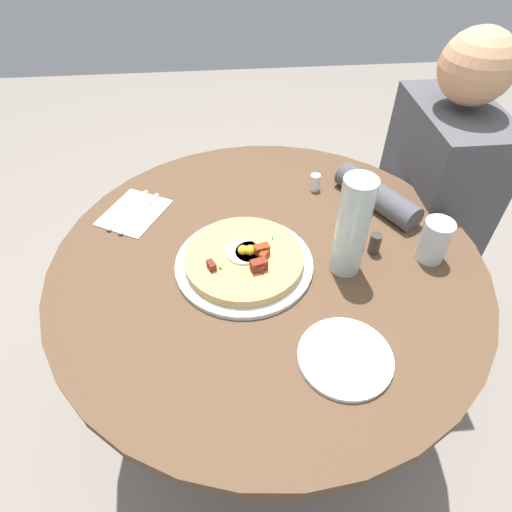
# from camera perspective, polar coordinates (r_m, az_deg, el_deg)

# --- Properties ---
(ground_plane) EXTENTS (6.00, 6.00, 0.00)m
(ground_plane) POSITION_cam_1_polar(r_m,az_deg,el_deg) (1.64, 1.03, -18.58)
(ground_plane) COLOR gray
(dining_table) EXTENTS (1.04, 1.04, 0.73)m
(dining_table) POSITION_cam_1_polar(r_m,az_deg,el_deg) (1.17, 1.38, -6.30)
(dining_table) COLOR brown
(dining_table) RESTS_ON ground_plane
(person_seated) EXTENTS (0.46, 0.48, 1.14)m
(person_seated) POSITION_cam_1_polar(r_m,az_deg,el_deg) (1.57, 20.70, 3.51)
(person_seated) COLOR #2D2D33
(person_seated) RESTS_ON ground_plane
(pizza_plate) EXTENTS (0.32, 0.32, 0.01)m
(pizza_plate) POSITION_cam_1_polar(r_m,az_deg,el_deg) (1.02, -1.58, -1.02)
(pizza_plate) COLOR silver
(pizza_plate) RESTS_ON dining_table
(breakfast_pizza) EXTENTS (0.28, 0.28, 0.05)m
(breakfast_pizza) POSITION_cam_1_polar(r_m,az_deg,el_deg) (1.01, -1.53, -0.30)
(breakfast_pizza) COLOR tan
(breakfast_pizza) RESTS_ON pizza_plate
(bread_plate) EXTENTS (0.19, 0.19, 0.01)m
(bread_plate) POSITION_cam_1_polar(r_m,az_deg,el_deg) (0.88, 11.64, -12.93)
(bread_plate) COLOR white
(bread_plate) RESTS_ON dining_table
(napkin) EXTENTS (0.22, 0.20, 0.00)m
(napkin) POSITION_cam_1_polar(r_m,az_deg,el_deg) (1.21, -15.73, 5.51)
(napkin) COLOR white
(napkin) RESTS_ON dining_table
(fork) EXTENTS (0.16, 0.10, 0.00)m
(fork) POSITION_cam_1_polar(r_m,az_deg,el_deg) (1.22, -16.46, 5.86)
(fork) COLOR silver
(fork) RESTS_ON napkin
(knife) EXTENTS (0.16, 0.10, 0.00)m
(knife) POSITION_cam_1_polar(r_m,az_deg,el_deg) (1.20, -15.07, 5.48)
(knife) COLOR silver
(knife) RESTS_ON napkin
(water_glass) EXTENTS (0.07, 0.07, 0.11)m
(water_glass) POSITION_cam_1_polar(r_m,az_deg,el_deg) (1.09, 22.39, 1.90)
(water_glass) COLOR silver
(water_glass) RESTS_ON dining_table
(water_bottle) EXTENTS (0.07, 0.07, 0.25)m
(water_bottle) POSITION_cam_1_polar(r_m,az_deg,el_deg) (0.96, 12.50, 3.72)
(water_bottle) COLOR silver
(water_bottle) RESTS_ON dining_table
(salt_shaker) EXTENTS (0.03, 0.03, 0.05)m
(salt_shaker) POSITION_cam_1_polar(r_m,az_deg,el_deg) (1.25, 7.76, 9.59)
(salt_shaker) COLOR white
(salt_shaker) RESTS_ON dining_table
(pepper_shaker) EXTENTS (0.03, 0.03, 0.05)m
(pepper_shaker) POSITION_cam_1_polar(r_m,az_deg,el_deg) (1.08, 15.29, 1.76)
(pepper_shaker) COLOR #3F3833
(pepper_shaker) RESTS_ON dining_table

